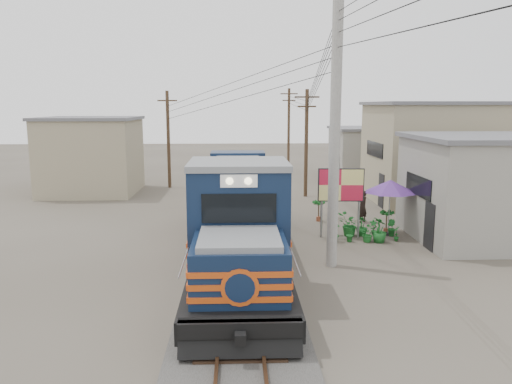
{
  "coord_description": "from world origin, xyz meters",
  "views": [
    {
      "loc": [
        -0.06,
        -18.49,
        6.02
      ],
      "look_at": [
        0.79,
        3.24,
        2.2
      ],
      "focal_mm": 35.0,
      "sensor_mm": 36.0,
      "label": 1
    }
  ],
  "objects_px": {
    "locomotive": "(238,213)",
    "market_umbrella": "(390,187)",
    "vendor": "(363,206)",
    "billboard": "(341,187)"
  },
  "relations": [
    {
      "from": "market_umbrella",
      "to": "vendor",
      "type": "height_order",
      "value": "market_umbrella"
    },
    {
      "from": "locomotive",
      "to": "billboard",
      "type": "xyz_separation_m",
      "value": [
        4.64,
        2.89,
        0.55
      ]
    },
    {
      "from": "billboard",
      "to": "market_umbrella",
      "type": "distance_m",
      "value": 2.4
    },
    {
      "from": "billboard",
      "to": "market_umbrella",
      "type": "height_order",
      "value": "billboard"
    },
    {
      "from": "locomotive",
      "to": "market_umbrella",
      "type": "relative_size",
      "value": 6.34
    },
    {
      "from": "locomotive",
      "to": "vendor",
      "type": "distance_m",
      "value": 8.73
    },
    {
      "from": "billboard",
      "to": "vendor",
      "type": "bearing_deg",
      "value": 62.13
    },
    {
      "from": "vendor",
      "to": "billboard",
      "type": "bearing_deg",
      "value": 19.97
    },
    {
      "from": "locomotive",
      "to": "market_umbrella",
      "type": "xyz_separation_m",
      "value": [
        7.01,
        3.27,
        0.49
      ]
    },
    {
      "from": "locomotive",
      "to": "vendor",
      "type": "height_order",
      "value": "locomotive"
    }
  ]
}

